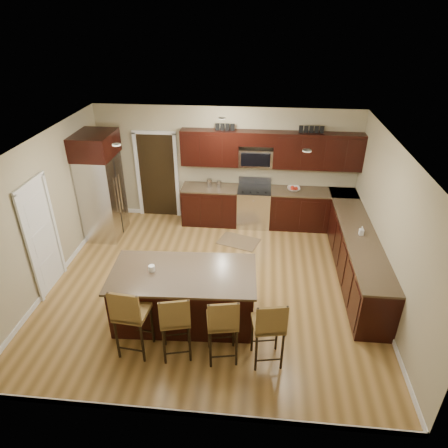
# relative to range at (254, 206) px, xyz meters

# --- Properties ---
(floor) EXTENTS (6.00, 6.00, 0.00)m
(floor) POSITION_rel_range_xyz_m (-0.68, -2.45, -0.47)
(floor) COLOR #9F773F
(floor) RESTS_ON ground
(ceiling) EXTENTS (6.00, 6.00, 0.00)m
(ceiling) POSITION_rel_range_xyz_m (-0.68, -2.45, 2.23)
(ceiling) COLOR silver
(ceiling) RESTS_ON wall_back
(wall_back) EXTENTS (6.00, 0.00, 6.00)m
(wall_back) POSITION_rel_range_xyz_m (-0.68, 0.30, 0.88)
(wall_back) COLOR tan
(wall_back) RESTS_ON floor
(wall_left) EXTENTS (0.00, 5.50, 5.50)m
(wall_left) POSITION_rel_range_xyz_m (-3.68, -2.45, 0.88)
(wall_left) COLOR tan
(wall_left) RESTS_ON floor
(wall_right) EXTENTS (0.00, 5.50, 5.50)m
(wall_right) POSITION_rel_range_xyz_m (2.32, -2.45, 0.88)
(wall_right) COLOR tan
(wall_right) RESTS_ON floor
(base_cabinets) EXTENTS (4.02, 3.96, 0.92)m
(base_cabinets) POSITION_rel_range_xyz_m (1.22, -1.01, -0.01)
(base_cabinets) COLOR black
(base_cabinets) RESTS_ON floor
(upper_cabinets) EXTENTS (4.00, 0.33, 0.80)m
(upper_cabinets) POSITION_rel_range_xyz_m (0.36, 0.13, 1.37)
(upper_cabinets) COLOR black
(upper_cabinets) RESTS_ON wall_back
(range) EXTENTS (0.76, 0.64, 1.11)m
(range) POSITION_rel_range_xyz_m (0.00, 0.00, 0.00)
(range) COLOR silver
(range) RESTS_ON floor
(microwave) EXTENTS (0.76, 0.31, 0.40)m
(microwave) POSITION_rel_range_xyz_m (0.00, 0.15, 1.15)
(microwave) COLOR silver
(microwave) RESTS_ON upper_cabinets
(doorway) EXTENTS (0.85, 0.03, 2.06)m
(doorway) POSITION_rel_range_xyz_m (-2.33, 0.28, 0.56)
(doorway) COLOR black
(doorway) RESTS_ON floor
(pantry_door) EXTENTS (0.03, 0.80, 2.04)m
(pantry_door) POSITION_rel_range_xyz_m (-3.66, -2.75, 0.55)
(pantry_door) COLOR white
(pantry_door) RESTS_ON floor
(letter_decor) EXTENTS (2.20, 0.03, 0.15)m
(letter_decor) POSITION_rel_range_xyz_m (0.22, 0.13, 1.82)
(letter_decor) COLOR black
(letter_decor) RESTS_ON upper_cabinets
(island) EXTENTS (2.37, 1.32, 0.92)m
(island) POSITION_rel_range_xyz_m (-1.02, -3.37, -0.04)
(island) COLOR black
(island) RESTS_ON floor
(stool_left) EXTENTS (0.50, 0.50, 1.23)m
(stool_left) POSITION_rel_range_xyz_m (-1.63, -4.22, 0.29)
(stool_left) COLOR olive
(stool_left) RESTS_ON floor
(stool_mid) EXTENTS (0.52, 0.52, 1.15)m
(stool_mid) POSITION_rel_range_xyz_m (-0.98, -4.22, 0.24)
(stool_mid) COLOR olive
(stool_mid) RESTS_ON floor
(stool_right) EXTENTS (0.51, 0.51, 1.17)m
(stool_right) POSITION_rel_range_xyz_m (-0.30, -4.22, 0.25)
(stool_right) COLOR olive
(stool_right) RESTS_ON floor
(refrigerator) EXTENTS (0.79, 0.99, 2.35)m
(refrigerator) POSITION_rel_range_xyz_m (-3.30, -0.79, 0.73)
(refrigerator) COLOR silver
(refrigerator) RESTS_ON floor
(floor_mat) EXTENTS (1.00, 0.82, 0.01)m
(floor_mat) POSITION_rel_range_xyz_m (-0.29, -0.85, -0.47)
(floor_mat) COLOR brown
(floor_mat) RESTS_ON floor
(fruit_bowl) EXTENTS (0.31, 0.31, 0.07)m
(fruit_bowl) POSITION_rel_range_xyz_m (0.89, -0.00, 0.48)
(fruit_bowl) COLOR silver
(fruit_bowl) RESTS_ON base_cabinets
(soap_bottle) EXTENTS (0.08, 0.08, 0.17)m
(soap_bottle) POSITION_rel_range_xyz_m (2.02, -1.88, 0.53)
(soap_bottle) COLOR #B2B2B2
(soap_bottle) RESTS_ON base_cabinets
(canister_tall) EXTENTS (0.12, 0.12, 0.20)m
(canister_tall) POSITION_rel_range_xyz_m (-1.04, -0.00, 0.55)
(canister_tall) COLOR silver
(canister_tall) RESTS_ON base_cabinets
(canister_short) EXTENTS (0.11, 0.11, 0.16)m
(canister_short) POSITION_rel_range_xyz_m (-0.81, -0.00, 0.53)
(canister_short) COLOR silver
(canister_short) RESTS_ON base_cabinets
(island_jar) EXTENTS (0.10, 0.10, 0.10)m
(island_jar) POSITION_rel_range_xyz_m (-1.52, -3.37, 0.50)
(island_jar) COLOR white
(island_jar) RESTS_ON island
(stool_extra) EXTENTS (0.51, 0.51, 1.17)m
(stool_extra) POSITION_rel_range_xyz_m (0.35, -4.22, 0.25)
(stool_extra) COLOR olive
(stool_extra) RESTS_ON floor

